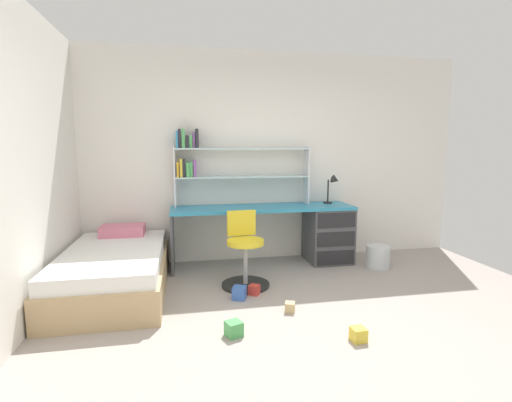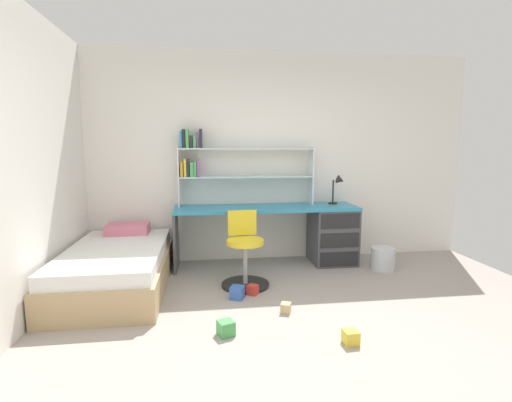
{
  "view_description": "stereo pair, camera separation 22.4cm",
  "coord_description": "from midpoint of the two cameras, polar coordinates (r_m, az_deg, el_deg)",
  "views": [
    {
      "loc": [
        -1.0,
        -2.59,
        1.5
      ],
      "look_at": [
        -0.25,
        1.29,
        0.93
      ],
      "focal_mm": 26.31,
      "sensor_mm": 36.0,
      "label": 1
    },
    {
      "loc": [
        -0.78,
        -2.63,
        1.5
      ],
      "look_at": [
        -0.25,
        1.29,
        0.93
      ],
      "focal_mm": 26.31,
      "sensor_mm": 36.0,
      "label": 2
    }
  ],
  "objects": [
    {
      "name": "desk_lamp",
      "position": [
        5.04,
        10.47,
        2.49
      ],
      "size": [
        0.2,
        0.16,
        0.38
      ],
      "color": "black",
      "rests_on": "desk"
    },
    {
      "name": "toy_block_blue_3",
      "position": [
        3.85,
        -4.27,
        -13.78
      ],
      "size": [
        0.16,
        0.16,
        0.13
      ],
      "primitive_type": "cube",
      "rotation": [
        0.0,
        0.0,
        2.76
      ],
      "color": "#3860B7",
      "rests_on": "ground_plane"
    },
    {
      "name": "room_shell",
      "position": [
        3.78,
        -14.98,
        5.83
      ],
      "size": [
        5.54,
        5.58,
        2.73
      ],
      "color": "white",
      "rests_on": "ground_plane"
    },
    {
      "name": "toy_block_natural_4",
      "position": [
        3.58,
        3.33,
        -15.82
      ],
      "size": [
        0.11,
        0.11,
        0.09
      ],
      "primitive_type": "cube",
      "rotation": [
        0.0,
        0.0,
        1.22
      ],
      "color": "tan",
      "rests_on": "ground_plane"
    },
    {
      "name": "swivel_chair",
      "position": [
        4.12,
        -3.3,
        -8.45
      ],
      "size": [
        0.52,
        0.52,
        0.81
      ],
      "color": "black",
      "rests_on": "ground_plane"
    },
    {
      "name": "ground_plane",
      "position": [
        3.14,
        7.43,
        -20.57
      ],
      "size": [
        5.54,
        5.58,
        0.02
      ],
      "primitive_type": "cube",
      "color": "#9E938C"
    },
    {
      "name": "toy_block_yellow_1",
      "position": [
        3.17,
        13.24,
        -19.17
      ],
      "size": [
        0.12,
        0.12,
        0.11
      ],
      "primitive_type": "cube",
      "rotation": [
        0.0,
        0.0,
        0.07
      ],
      "color": "gold",
      "rests_on": "ground_plane"
    },
    {
      "name": "toy_block_red_2",
      "position": [
        3.95,
        -1.96,
        -13.36
      ],
      "size": [
        0.14,
        0.14,
        0.1
      ],
      "primitive_type": "cube",
      "rotation": [
        0.0,
        0.0,
        0.97
      ],
      "color": "red",
      "rests_on": "ground_plane"
    },
    {
      "name": "toy_block_green_0",
      "position": [
        3.18,
        -5.53,
        -18.79
      ],
      "size": [
        0.15,
        0.15,
        0.12
      ],
      "primitive_type": "cube",
      "rotation": [
        0.0,
        0.0,
        1.94
      ],
      "color": "#479E51",
      "rests_on": "ground_plane"
    },
    {
      "name": "bed_platform",
      "position": [
        4.28,
        -22.13,
        -9.72
      ],
      "size": [
        1.03,
        1.81,
        0.57
      ],
      "color": "tan",
      "rests_on": "ground_plane"
    },
    {
      "name": "waste_bin",
      "position": [
        4.97,
        16.82,
        -8.09
      ],
      "size": [
        0.29,
        0.29,
        0.28
      ],
      "primitive_type": "cylinder",
      "color": "silver",
      "rests_on": "ground_plane"
    },
    {
      "name": "desk",
      "position": [
        4.95,
        7.0,
        -4.38
      ],
      "size": [
        2.3,
        0.57,
        0.76
      ],
      "color": "teal",
      "rests_on": "ground_plane"
    },
    {
      "name": "bookshelf_hutch",
      "position": [
        4.78,
        -6.61,
        5.96
      ],
      "size": [
        1.73,
        0.22,
        0.96
      ],
      "color": "silver",
      "rests_on": "desk"
    }
  ]
}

